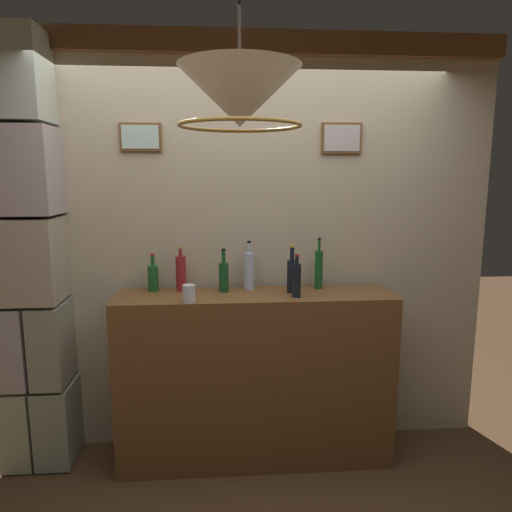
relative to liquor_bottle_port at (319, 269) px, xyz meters
name	(u,v)px	position (x,y,z in m)	size (l,w,h in m)	color
panelled_rear_partition	(252,236)	(-0.42, 0.16, 0.20)	(3.19, 0.15, 2.72)	#BCAD8E
stone_pillar	(29,259)	(-1.81, -0.01, 0.09)	(0.43, 0.39, 2.65)	#A1A583
bar_shelf_unit	(255,378)	(-0.42, -0.11, -0.69)	(1.74, 0.40, 1.11)	brown
liquor_bottle_port	(319,269)	(0.00, 0.00, 0.00)	(0.05, 0.05, 0.33)	#185324
liquor_bottle_whiskey	(292,275)	(-0.19, -0.09, -0.02)	(0.06, 0.06, 0.30)	black
liquor_bottle_rum	(297,279)	(-0.18, -0.20, -0.02)	(0.05, 0.05, 0.26)	black
liquor_bottle_sherry	(224,276)	(-0.62, -0.03, -0.03)	(0.06, 0.06, 0.28)	#164B23
liquor_bottle_vermouth	(181,273)	(-0.89, 0.01, -0.01)	(0.06, 0.06, 0.29)	maroon
liquor_bottle_gin	(153,277)	(-1.06, 0.01, -0.04)	(0.07, 0.07, 0.24)	#1A5822
liquor_bottle_bourbon	(249,270)	(-0.45, 0.02, -0.01)	(0.07, 0.07, 0.32)	#B1BDE0
glass_tumbler_rocks	(189,293)	(-0.82, -0.26, -0.08)	(0.08, 0.08, 0.10)	silver
pendant_lamp	(240,98)	(-0.55, -0.97, 0.91)	(0.51, 0.51, 0.62)	#EFE5C6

